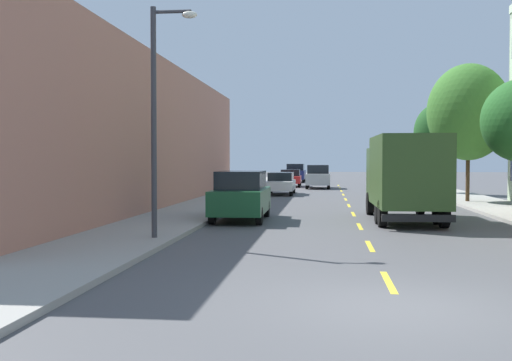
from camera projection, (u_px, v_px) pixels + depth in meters
ground_plane at (344, 196)px, 39.79m from camera, size 160.00×160.00×0.00m
sidewalk_left at (231, 196)px, 38.59m from camera, size 3.20×120.00×0.14m
sidewalk_right at (465, 198)px, 37.01m from camera, size 3.20×120.00×0.14m
lane_centerline_dashes at (347, 202)px, 34.32m from camera, size 0.14×47.20×0.01m
apartment_block_opposite at (78, 136)px, 31.26m from camera, size 10.00×36.00×7.13m
street_tree_third at (468, 112)px, 33.07m from camera, size 4.36×4.36×7.37m
street_tree_farthest at (438, 133)px, 42.11m from camera, size 3.20×3.20×6.05m
street_lamp at (159, 104)px, 17.58m from camera, size 1.35×0.28×6.57m
delivery_box_truck at (405, 173)px, 23.66m from camera, size 2.50×7.12×3.25m
parked_wagon_red at (290, 177)px, 54.32m from camera, size 1.89×4.73×1.50m
parked_suv_forest at (241, 195)px, 24.09m from camera, size 2.01×4.82×1.93m
parked_wagon_white at (281, 183)px, 41.90m from camera, size 1.83×4.70×1.50m
parked_wagon_charcoal at (388, 177)px, 56.02m from camera, size 1.93×4.74×1.50m
parked_wagon_champagne at (412, 184)px, 38.98m from camera, size 1.92×4.74×1.50m
parked_suv_navy at (296, 173)px, 64.81m from camera, size 2.01×4.82×1.93m
moving_silver_sedan at (318, 176)px, 50.98m from camera, size 1.95×4.80×1.93m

